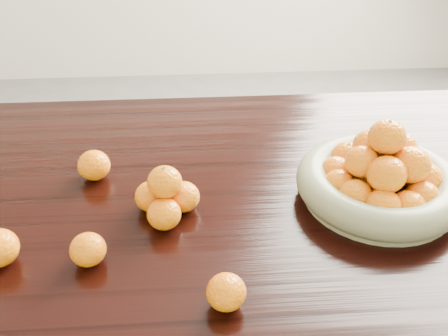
{
  "coord_description": "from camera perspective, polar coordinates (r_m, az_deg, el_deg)",
  "views": [
    {
      "loc": [
        -0.03,
        -0.89,
        1.4
      ],
      "look_at": [
        0.03,
        -0.02,
        0.83
      ],
      "focal_mm": 40.0,
      "sensor_mm": 36.0,
      "label": 1
    }
  ],
  "objects": [
    {
      "name": "dining_table",
      "position": [
        1.15,
        -1.41,
        -6.59
      ],
      "size": [
        2.0,
        1.0,
        0.75
      ],
      "color": "black",
      "rests_on": "ground"
    },
    {
      "name": "fruit_bowl",
      "position": [
        1.11,
        17.49,
        -1.18
      ],
      "size": [
        0.35,
        0.35,
        0.19
      ],
      "rotation": [
        0.0,
        0.0,
        0.19
      ],
      "color": "gray",
      "rests_on": "dining_table"
    },
    {
      "name": "orange_pyramid",
      "position": [
        1.02,
        -6.67,
        -3.3
      ],
      "size": [
        0.13,
        0.13,
        0.11
      ],
      "rotation": [
        0.0,
        0.0,
        -0.08
      ],
      "color": "orange",
      "rests_on": "dining_table"
    },
    {
      "name": "loose_orange_1",
      "position": [
        0.94,
        -15.28,
        -8.97
      ],
      "size": [
        0.07,
        0.07,
        0.06
      ],
      "primitive_type": "ellipsoid",
      "color": "orange",
      "rests_on": "dining_table"
    },
    {
      "name": "loose_orange_2",
      "position": [
        0.84,
        0.25,
        -14.0
      ],
      "size": [
        0.07,
        0.07,
        0.06
      ],
      "primitive_type": "ellipsoid",
      "color": "orange",
      "rests_on": "dining_table"
    },
    {
      "name": "loose_orange_3",
      "position": [
        1.17,
        -14.64,
        0.3
      ],
      "size": [
        0.07,
        0.07,
        0.07
      ],
      "primitive_type": "ellipsoid",
      "color": "orange",
      "rests_on": "dining_table"
    }
  ]
}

